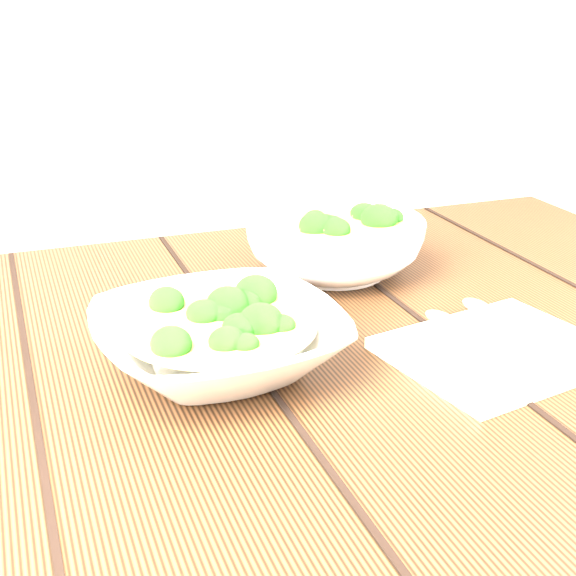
# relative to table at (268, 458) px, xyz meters

# --- Properties ---
(table) EXTENTS (1.20, 0.80, 0.75)m
(table) POSITION_rel_table_xyz_m (0.00, 0.00, 0.00)
(table) COLOR #371F0F
(table) RESTS_ON ground
(soup_bowl_front) EXTENTS (0.25, 0.25, 0.07)m
(soup_bowl_front) POSITION_rel_table_xyz_m (-0.05, -0.01, 0.15)
(soup_bowl_front) COLOR silver
(soup_bowl_front) RESTS_ON table
(soup_bowl_back) EXTENTS (0.28, 0.28, 0.08)m
(soup_bowl_back) POSITION_rel_table_xyz_m (0.15, 0.18, 0.16)
(soup_bowl_back) COLOR silver
(soup_bowl_back) RESTS_ON table
(trivet) EXTENTS (0.12, 0.12, 0.03)m
(trivet) POSITION_rel_table_xyz_m (0.04, 0.09, 0.13)
(trivet) COLOR black
(trivet) RESTS_ON table
(napkin) EXTENTS (0.23, 0.20, 0.01)m
(napkin) POSITION_rel_table_xyz_m (0.21, -0.08, 0.13)
(napkin) COLOR #ECE6C4
(napkin) RESTS_ON table
(spoon_left) EXTENTS (0.03, 0.17, 0.01)m
(spoon_left) POSITION_rel_table_xyz_m (0.19, -0.05, 0.13)
(spoon_left) COLOR #B8B1A2
(spoon_left) RESTS_ON napkin
(spoon_right) EXTENTS (0.03, 0.17, 0.01)m
(spoon_right) POSITION_rel_table_xyz_m (0.24, -0.03, 0.13)
(spoon_right) COLOR #B8B1A2
(spoon_right) RESTS_ON napkin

